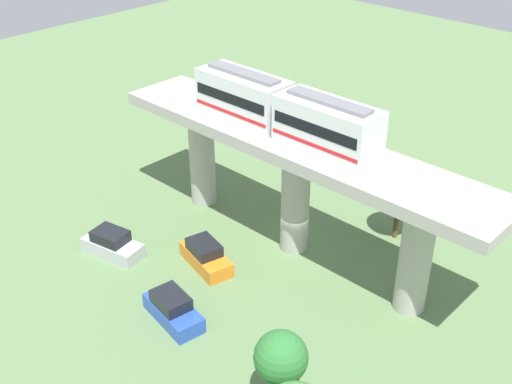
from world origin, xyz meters
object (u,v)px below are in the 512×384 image
parked_car_silver (112,244)px  tree_far_corner (281,358)px  tree_near_viaduct (400,191)px  parked_car_blue (173,309)px  parked_car_orange (206,256)px  train (283,110)px

parked_car_silver → tree_far_corner: tree_far_corner is taller
tree_near_viaduct → tree_far_corner: bearing=-166.2°
parked_car_blue → tree_near_viaduct: bearing=-6.7°
parked_car_blue → parked_car_orange: 5.53m
tree_near_viaduct → tree_far_corner: size_ratio=1.11×
train → parked_car_orange: (-5.56, 1.66, -9.07)m
parked_car_blue → train: bearing=13.9°
train → parked_car_orange: train is taller
tree_near_viaduct → tree_far_corner: tree_near_viaduct is taller
tree_near_viaduct → tree_far_corner: (-16.98, -4.17, -0.36)m
train → parked_car_blue: train is taller
tree_near_viaduct → parked_car_orange: bearing=147.7°
train → tree_far_corner: train is taller
parked_car_orange → train: bearing=-2.7°
tree_far_corner → tree_near_viaduct: bearing=13.8°
parked_car_orange → tree_far_corner: bearing=-101.9°
parked_car_silver → tree_near_viaduct: (14.87, -12.77, 2.95)m
train → parked_car_silver: bearing=141.3°
train → parked_car_blue: size_ratio=3.05×
train → parked_car_orange: 10.77m
parked_car_blue → parked_car_silver: size_ratio=0.99×
parked_car_blue → parked_car_orange: same height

